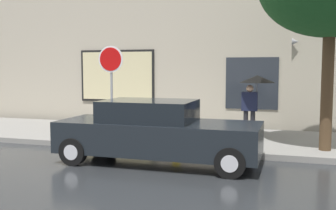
{
  "coord_description": "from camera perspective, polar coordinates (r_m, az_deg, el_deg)",
  "views": [
    {
      "loc": [
        3.35,
        -8.7,
        2.23
      ],
      "look_at": [
        0.08,
        1.8,
        1.2
      ],
      "focal_mm": 42.29,
      "sensor_mm": 36.0,
      "label": 1
    }
  ],
  "objects": [
    {
      "name": "fire_hydrant",
      "position": [
        11.43,
        1.2,
        -3.4
      ],
      "size": [
        0.3,
        0.44,
        0.7
      ],
      "color": "yellow",
      "rests_on": "sidewalk"
    },
    {
      "name": "pedestrian_with_umbrella",
      "position": [
        12.1,
        12.42,
        2.52
      ],
      "size": [
        1.05,
        1.05,
        1.87
      ],
      "color": "black",
      "rests_on": "sidewalk"
    },
    {
      "name": "parked_car",
      "position": [
        9.29,
        -1.68,
        -3.98
      ],
      "size": [
        4.71,
        1.8,
        1.48
      ],
      "color": "black",
      "rests_on": "ground"
    },
    {
      "name": "ground_plane",
      "position": [
        9.59,
        -3.7,
        -8.11
      ],
      "size": [
        60.0,
        60.0,
        0.0
      ],
      "primitive_type": "plane",
      "color": "#282B2D"
    },
    {
      "name": "building_facade",
      "position": [
        14.65,
        3.98,
        10.24
      ],
      "size": [
        20.0,
        0.67,
        7.0
      ],
      "color": "#B2A893",
      "rests_on": "ground"
    },
    {
      "name": "stop_sign",
      "position": [
        11.48,
        -8.21,
        4.48
      ],
      "size": [
        0.76,
        0.1,
        2.71
      ],
      "color": "gray",
      "rests_on": "sidewalk"
    },
    {
      "name": "sidewalk",
      "position": [
        12.36,
        1.3,
        -4.69
      ],
      "size": [
        20.0,
        4.0,
        0.15
      ],
      "primitive_type": "cube",
      "color": "gray",
      "rests_on": "ground"
    }
  ]
}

